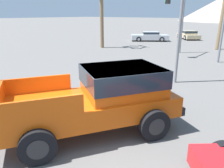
% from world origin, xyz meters
% --- Properties ---
extents(ground_plane, '(320.00, 320.00, 0.00)m').
position_xyz_m(ground_plane, '(0.00, 0.00, 0.00)').
color(ground_plane, '#5B5956').
extents(orange_pickup_truck, '(4.34, 5.43, 1.88)m').
position_xyz_m(orange_pickup_truck, '(-0.12, 0.31, 1.07)').
color(orange_pickup_truck, '#CC4C0C').
rests_on(orange_pickup_truck, ground_plane).
extents(parked_car_silver, '(4.76, 4.13, 1.16)m').
position_xyz_m(parked_car_silver, '(-10.08, 20.86, 0.59)').
color(parked_car_silver, '#B7BABF').
rests_on(parked_car_silver, ground_plane).
extents(parked_car_tan, '(4.14, 4.39, 1.15)m').
position_xyz_m(parked_car_tan, '(-7.06, 26.13, 0.59)').
color(parked_car_tan, tan).
rests_on(parked_car_tan, ground_plane).
extents(traffic_light_crosswalk, '(0.38, 3.64, 5.22)m').
position_xyz_m(traffic_light_crosswalk, '(-3.67, 13.40, 3.66)').
color(traffic_light_crosswalk, slate).
rests_on(traffic_light_crosswalk, ground_plane).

